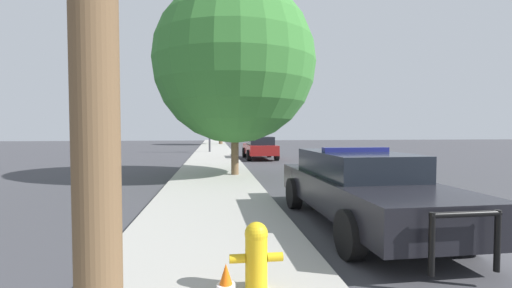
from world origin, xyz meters
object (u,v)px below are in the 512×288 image
Objects in this scene: traffic_light at (226,106)px; tree_sidewalk_near at (235,63)px; fire_hydrant at (256,254)px; car_background_midblock at (260,147)px; tree_sidewalk_far at (221,106)px; police_car at (359,186)px.

tree_sidewalk_near is at bearing -90.45° from traffic_light.
tree_sidewalk_near is (0.35, 9.61, 3.92)m from fire_hydrant.
car_background_midblock is (2.44, 17.93, 0.23)m from fire_hydrant.
tree_sidewalk_far is at bearing 90.46° from traffic_light.
police_car is at bearing -86.75° from tree_sidewalk_far.
traffic_light reaches higher than police_car.
police_car is 36.13m from tree_sidewalk_far.
police_car is 3.63m from fire_hydrant.
tree_sidewalk_near is 1.08× the size of tree_sidewalk_far.
car_background_midblock is 9.34m from tree_sidewalk_near.
tree_sidewalk_near reaches higher than traffic_light.
traffic_light is 6.80m from car_background_midblock.
fire_hydrant is 0.10× the size of tree_sidewalk_near.
fire_hydrant is at bearing -91.10° from traffic_light.
car_background_midblock is 0.57× the size of tree_sidewalk_near.
fire_hydrant is (-2.37, -2.73, -0.25)m from police_car.
police_car is 0.73× the size of tree_sidewalk_near.
police_car is 1.03× the size of traffic_light.
police_car is 15.20m from car_background_midblock.
tree_sidewalk_near is at bearing -89.98° from tree_sidewalk_far.
car_background_midblock is 21.14m from tree_sidewalk_far.
car_background_midblock is 0.61× the size of tree_sidewalk_far.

